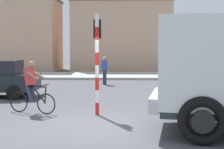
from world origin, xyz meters
The scene contains 7 objects.
ground_plane centered at (0.00, 0.00, 0.00)m, with size 120.00×120.00×0.00m, color #4C4C51.
sidewalk_far centered at (0.00, 15.17, 0.08)m, with size 80.00×5.00×0.16m, color #ADADA8.
cyclist centered at (-2.14, 1.47, 0.86)m, with size 1.65×0.69×1.72m.
traffic_light_pole centered at (0.03, 1.33, 2.07)m, with size 0.24×0.43×3.20m.
pedestrian_near_kerb centered at (-0.17, 10.00, 0.85)m, with size 0.34×0.22×1.62m.
building_corner_left centered at (-9.90, 21.12, 3.28)m, with size 10.04×5.29×6.55m.
building_mid_block centered at (0.78, 22.22, 3.13)m, with size 8.91×6.42×6.26m.
Camera 1 is at (0.81, -9.36, 2.17)m, focal length 53.85 mm.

